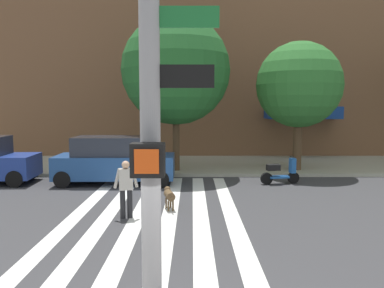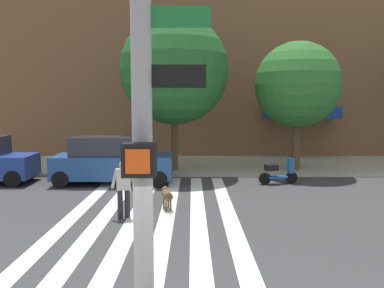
% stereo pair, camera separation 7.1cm
% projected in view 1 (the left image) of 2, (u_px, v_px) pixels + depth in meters
% --- Properties ---
extents(ground_plane, '(160.00, 160.00, 0.00)m').
position_uv_depth(ground_plane, '(186.00, 221.00, 10.63)').
color(ground_plane, '#353538').
extents(sidewalk_far, '(80.00, 6.00, 0.15)m').
position_uv_depth(sidewalk_far, '(189.00, 165.00, 20.03)').
color(sidewalk_far, '#9B9B87').
rests_on(sidewalk_far, ground_plane).
extents(crosswalk_stripes, '(4.95, 12.32, 0.01)m').
position_uv_depth(crosswalk_stripes, '(152.00, 221.00, 10.63)').
color(crosswalk_stripes, silver).
rests_on(crosswalk_stripes, ground_plane).
extents(traffic_light_pole, '(0.74, 0.46, 5.80)m').
position_uv_depth(traffic_light_pole, '(149.00, 67.00, 3.26)').
color(traffic_light_pole, gray).
rests_on(traffic_light_pole, sidewalk_near).
extents(parked_car_behind_first, '(4.78, 1.97, 1.92)m').
position_uv_depth(parked_car_behind_first, '(114.00, 161.00, 15.59)').
color(parked_car_behind_first, navy).
rests_on(parked_car_behind_first, ground_plane).
extents(parked_scooter, '(1.63, 0.59, 1.11)m').
position_uv_depth(parked_scooter, '(280.00, 172.00, 15.52)').
color(parked_scooter, black).
rests_on(parked_scooter, ground_plane).
extents(street_tree_nearest, '(4.98, 4.98, 7.11)m').
position_uv_depth(street_tree_nearest, '(176.00, 70.00, 17.50)').
color(street_tree_nearest, '#4C3823').
rests_on(street_tree_nearest, sidewalk_far).
extents(street_tree_middle, '(3.97, 3.97, 5.96)m').
position_uv_depth(street_tree_middle, '(299.00, 85.00, 17.74)').
color(street_tree_middle, '#4C3823').
rests_on(street_tree_middle, sidewalk_far).
extents(pedestrian_dog_walker, '(0.70, 0.32, 1.64)m').
position_uv_depth(pedestrian_dog_walker, '(126.00, 186.00, 10.81)').
color(pedestrian_dog_walker, black).
rests_on(pedestrian_dog_walker, ground_plane).
extents(dog_on_leash, '(0.40, 0.97, 0.65)m').
position_uv_depth(dog_on_leash, '(169.00, 195.00, 11.78)').
color(dog_on_leash, brown).
rests_on(dog_on_leash, ground_plane).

